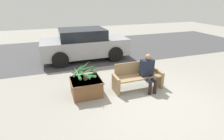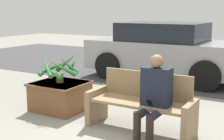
% 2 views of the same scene
% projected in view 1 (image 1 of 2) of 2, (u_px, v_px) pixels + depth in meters
% --- Properties ---
extents(ground_plane, '(30.00, 30.00, 0.00)m').
position_uv_depth(ground_plane, '(151.00, 101.00, 5.07)').
color(ground_plane, gray).
extents(road_surface, '(20.00, 6.00, 0.01)m').
position_uv_depth(road_surface, '(97.00, 48.00, 10.43)').
color(road_surface, '#424244').
rests_on(road_surface, ground_plane).
extents(bench, '(1.61, 0.54, 0.85)m').
position_uv_depth(bench, '(137.00, 77.00, 5.66)').
color(bench, '#8C704C').
rests_on(bench, ground_plane).
extents(person_seated, '(0.41, 0.58, 1.17)m').
position_uv_depth(person_seated, '(148.00, 71.00, 5.49)').
color(person_seated, black).
rests_on(person_seated, ground_plane).
extents(planter_box, '(0.92, 0.84, 0.50)m').
position_uv_depth(planter_box, '(86.00, 87.00, 5.31)').
color(planter_box, brown).
rests_on(planter_box, ground_plane).
extents(potted_plant, '(0.77, 0.76, 0.53)m').
position_uv_depth(potted_plant, '(85.00, 71.00, 5.11)').
color(potted_plant, brown).
rests_on(potted_plant, planter_box).
extents(parked_car, '(4.02, 1.98, 1.46)m').
position_uv_depth(parked_car, '(84.00, 44.00, 8.40)').
color(parked_car, '#99999E').
rests_on(parked_car, ground_plane).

